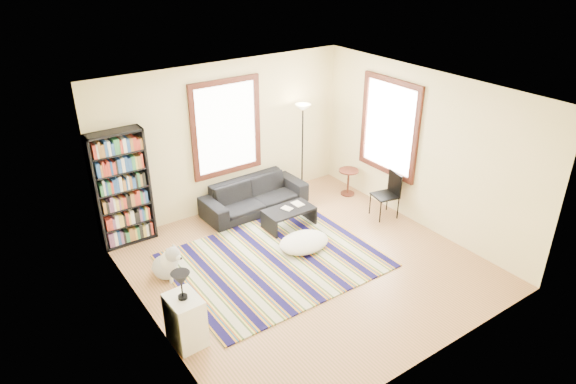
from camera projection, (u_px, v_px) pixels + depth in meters
floor at (306, 267)px, 8.26m from camera, size 5.00×5.00×0.10m
ceiling at (309, 90)px, 6.96m from camera, size 5.00×5.00×0.10m
wall_back at (225, 137)px, 9.48m from camera, size 5.00×0.10×2.80m
wall_front at (444, 268)px, 5.74m from camera, size 5.00×0.10×2.80m
wall_left at (141, 238)px, 6.30m from camera, size 0.10×5.00×2.80m
wall_right at (425, 150)px, 8.91m from camera, size 0.10×5.00×2.80m
window_back at (226, 128)px, 9.33m from camera, size 1.20×0.06×1.60m
window_right at (389, 127)px, 9.37m from camera, size 0.06×1.20×1.60m
rug at (274, 261)px, 8.32m from camera, size 3.21×2.57×0.02m
sofa at (255, 196)px, 9.76m from camera, size 0.86×2.06×0.59m
bookshelf at (122, 189)px, 8.43m from camera, size 0.90×0.30×2.00m
coffee_table at (289, 218)px, 9.24m from camera, size 0.91×0.52×0.36m
book_a at (284, 210)px, 9.10m from camera, size 0.22×0.19×0.02m
book_b at (294, 205)px, 9.26m from camera, size 0.23×0.17×0.02m
floor_cushion at (304, 242)px, 8.63m from camera, size 1.07×0.95×0.22m
floor_lamp at (302, 150)px, 10.16m from camera, size 0.39×0.39×1.86m
side_table at (348, 182)px, 10.36m from camera, size 0.43×0.43×0.54m
folding_chair at (385, 196)px, 9.47m from camera, size 0.49×0.48×0.86m
white_cabinet at (185, 320)px, 6.52m from camera, size 0.40×0.52×0.70m
table_lamp at (182, 286)px, 6.28m from camera, size 0.28×0.28×0.38m
dog at (164, 261)px, 7.81m from camera, size 0.63×0.71×0.59m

